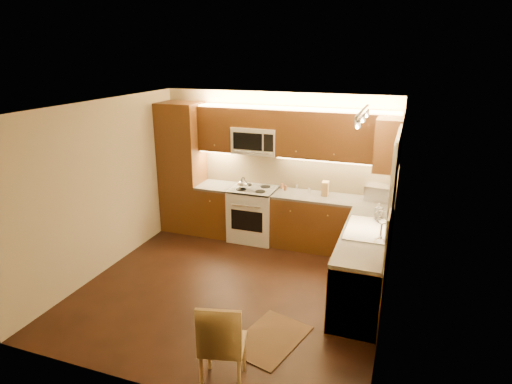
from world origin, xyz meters
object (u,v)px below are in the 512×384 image
at_px(sink, 367,224).
at_px(soap_bottle, 379,210).
at_px(stove, 253,214).
at_px(kettle, 243,183).
at_px(knife_block, 325,188).
at_px(dining_chair, 223,342).
at_px(microwave, 256,140).
at_px(toaster_oven, 378,193).

relative_size(sink, soap_bottle, 4.58).
distance_m(stove, kettle, 0.59).
distance_m(knife_block, dining_chair, 3.53).
distance_m(microwave, dining_chair, 3.84).
relative_size(soap_bottle, dining_chair, 0.20).
height_order(microwave, sink, microwave).
relative_size(sink, knife_block, 3.78).
xyz_separation_m(kettle, dining_chair, (1.07, -3.28, -0.55)).
bearing_deg(stove, knife_block, 5.10).
distance_m(microwave, kettle, 0.75).
distance_m(sink, dining_chair, 2.55).
distance_m(toaster_oven, knife_block, 0.83).
distance_m(toaster_oven, dining_chair, 3.74).
bearing_deg(kettle, knife_block, 14.33).
bearing_deg(soap_bottle, knife_block, 168.32).
height_order(kettle, knife_block, kettle).
xyz_separation_m(microwave, dining_chair, (0.92, -3.51, -1.24)).
height_order(microwave, dining_chair, microwave).
bearing_deg(sink, toaster_oven, 88.57).
height_order(microwave, kettle, microwave).
relative_size(stove, soap_bottle, 4.90).
height_order(stove, dining_chair, dining_chair).
height_order(microwave, toaster_oven, microwave).
bearing_deg(stove, dining_chair, -74.79).
xyz_separation_m(toaster_oven, knife_block, (-0.83, -0.05, -0.01)).
distance_m(kettle, soap_bottle, 2.30).
xyz_separation_m(stove, soap_bottle, (2.10, -0.56, 0.53)).
relative_size(stove, microwave, 1.21).
relative_size(kettle, toaster_oven, 0.53).
xyz_separation_m(toaster_oven, soap_bottle, (0.06, -0.71, -0.03)).
height_order(kettle, toaster_oven, toaster_oven).
xyz_separation_m(microwave, sink, (2.00, -1.26, -0.74)).
distance_m(microwave, knife_block, 1.39).
height_order(sink, dining_chair, sink).
height_order(stove, soap_bottle, soap_bottle).
height_order(microwave, soap_bottle, microwave).
bearing_deg(toaster_oven, knife_block, -170.41).
bearing_deg(kettle, dining_chair, -66.09).
distance_m(stove, soap_bottle, 2.23).
bearing_deg(soap_bottle, kettle, -166.65).
height_order(kettle, dining_chair, kettle).
bearing_deg(toaster_oven, dining_chair, -101.12).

